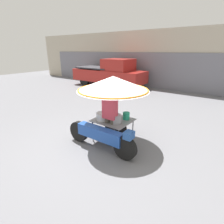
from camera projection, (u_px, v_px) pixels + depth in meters
name	position (u px, v px, depth m)	size (l,w,h in m)	color
ground_plane	(101.00, 145.00, 4.99)	(36.00, 36.00, 0.00)	slate
shopfront_building	(190.00, 60.00, 11.49)	(28.00, 2.06, 3.85)	#B2A893
vendor_motorcycle_cart	(112.00, 92.00, 4.71)	(2.20, 1.97, 1.91)	black
vendor_person	(110.00, 115.00, 4.72)	(0.38, 0.22, 1.63)	#4C473D
pickup_truck	(110.00, 73.00, 12.60)	(5.49, 1.88, 1.99)	black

